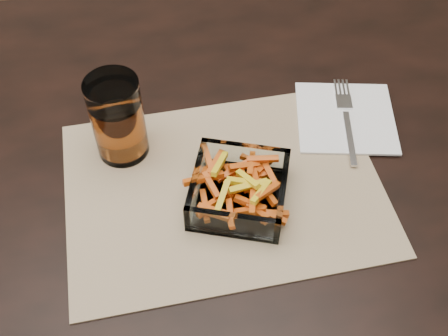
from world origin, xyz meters
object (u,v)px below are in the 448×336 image
(dining_table, at_px, (156,194))
(glass_bowl, at_px, (239,191))
(fork, at_px, (346,117))
(tumbler, at_px, (118,121))

(dining_table, bearing_deg, glass_bowl, -39.71)
(glass_bowl, relative_size, fork, 0.89)
(dining_table, relative_size, glass_bowl, 9.82)
(fork, bearing_deg, dining_table, -164.02)
(dining_table, xyz_separation_m, fork, (0.31, 0.03, 0.10))
(dining_table, xyz_separation_m, glass_bowl, (0.12, -0.10, 0.11))
(tumbler, bearing_deg, dining_table, -35.52)
(dining_table, height_order, tumbler, tumbler)
(dining_table, distance_m, fork, 0.33)
(glass_bowl, distance_m, fork, 0.23)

